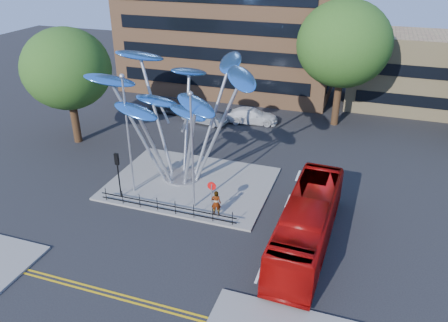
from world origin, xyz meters
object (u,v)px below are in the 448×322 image
at_px(red_bus, 307,223).
at_px(parked_car_right, 252,116).
at_px(parked_car_mid, 205,116).
at_px(tree_right, 344,44).
at_px(leaf_sculpture, 178,94).
at_px(no_entry_sign_island, 212,192).
at_px(street_lamp_right, 192,141).
at_px(street_lamp_left, 127,125).
at_px(traffic_light_island, 117,166).
at_px(pedestrian, 216,203).
at_px(tree_left, 67,69).
at_px(parked_car_left, 171,105).

relative_size(red_bus, parked_car_right, 2.17).
bearing_deg(red_bus, parked_car_mid, 130.10).
xyz_separation_m(tree_right, red_bus, (0.50, -20.61, -6.45)).
bearing_deg(parked_car_right, tree_right, -82.38).
bearing_deg(leaf_sculpture, no_entry_sign_island, -45.67).
bearing_deg(red_bus, tree_right, 93.37).
height_order(street_lamp_right, no_entry_sign_island, street_lamp_right).
bearing_deg(leaf_sculpture, street_lamp_left, -127.40).
relative_size(tree_right, traffic_light_island, 3.54).
relative_size(pedestrian, parked_car_right, 0.35).
bearing_deg(tree_left, street_lamp_right, -25.77).
bearing_deg(red_bus, parked_car_right, 116.98).
bearing_deg(street_lamp_right, pedestrian, -14.75).
bearing_deg(parked_car_right, street_lamp_left, 156.08).
bearing_deg(tree_left, leaf_sculpture, -15.55).
xyz_separation_m(street_lamp_right, traffic_light_island, (-5.50, -0.50, -2.48)).
bearing_deg(parked_car_right, pedestrian, 179.24).
height_order(tree_left, pedestrian, tree_left).
bearing_deg(parked_car_mid, tree_right, -62.91).
xyz_separation_m(tree_right, parked_car_right, (-8.03, -2.32, -7.28)).
xyz_separation_m(traffic_light_island, pedestrian, (7.30, 0.03, -1.56)).
xyz_separation_m(street_lamp_left, no_entry_sign_island, (6.50, -0.98, -3.54)).
relative_size(tree_right, street_lamp_right, 1.46).
bearing_deg(tree_left, traffic_light_island, -39.81).
relative_size(street_lamp_right, parked_car_mid, 1.80).
xyz_separation_m(street_lamp_right, parked_car_left, (-9.53, 16.66, -4.27)).
bearing_deg(street_lamp_left, no_entry_sign_island, -8.61).
bearing_deg(red_bus, pedestrian, 171.64).
bearing_deg(street_lamp_left, tree_right, 55.95).
bearing_deg(traffic_light_island, parked_car_mid, 88.25).
bearing_deg(parked_car_left, traffic_light_island, -165.17).
height_order(tree_right, street_lamp_left, tree_right).
bearing_deg(traffic_light_island, no_entry_sign_island, 0.13).
xyz_separation_m(tree_left, pedestrian, (16.30, -7.47, -5.74)).
bearing_deg(traffic_light_island, street_lamp_left, 63.43).
bearing_deg(parked_car_left, no_entry_sign_island, -145.62).
relative_size(street_lamp_right, pedestrian, 4.58).
height_order(tree_left, no_entry_sign_island, tree_left).
height_order(traffic_light_island, pedestrian, traffic_light_island).
distance_m(red_bus, parked_car_mid, 21.12).
xyz_separation_m(leaf_sculpture, pedestrian, (4.37, -4.15, -5.82)).
bearing_deg(parked_car_left, tree_left, 154.38).
xyz_separation_m(no_entry_sign_island, parked_car_right, (-2.03, 17.17, -1.06)).
bearing_deg(parked_car_mid, tree_left, 139.56).
xyz_separation_m(street_lamp_left, street_lamp_right, (5.00, -0.50, -0.26)).
xyz_separation_m(street_lamp_left, parked_car_right, (4.47, 16.18, -4.60)).
bearing_deg(traffic_light_island, pedestrian, 0.21).
distance_m(pedestrian, parked_car_mid, 16.91).
xyz_separation_m(parked_car_left, parked_car_right, (9.00, 0.03, -0.06)).
height_order(parked_car_left, parked_car_mid, parked_car_left).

